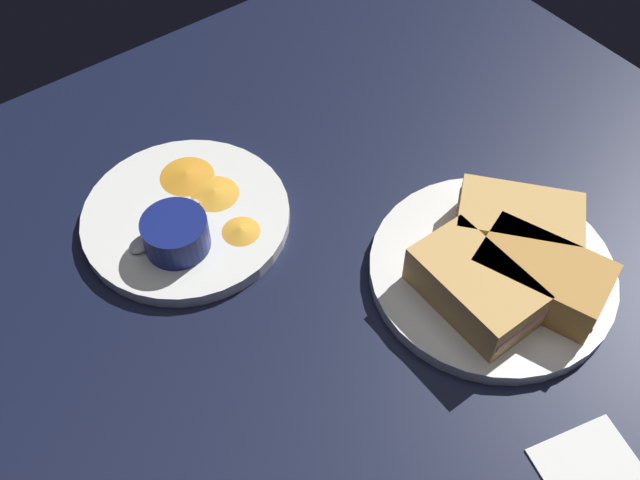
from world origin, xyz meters
TOP-DOWN VIEW (x-y plane):
  - ground_plane at (0.00, 0.00)cm, footprint 110.00×110.00cm
  - plate_sandwich_main at (-3.56, -13.48)cm, footprint 26.31×26.31cm
  - sandwich_half_near at (-5.12, -8.73)cm, footprint 13.29×7.65cm
  - sandwich_half_far at (-8.30, -15.04)cm, footprint 14.86×11.63cm
  - sandwich_half_extra at (-1.99, -18.22)cm, footprint 14.83×14.21cm
  - ramekin_dark_sauce at (-2.61, -19.32)cm, footprint 7.68×7.68cm
  - spoon_by_dark_ramekin at (-4.17, -13.63)cm, footprint 4.06×9.89cm
  - plate_chips_companion at (22.81, 8.85)cm, footprint 23.58×23.58cm
  - ramekin_light_gravy at (19.28, 11.79)cm, footprint 7.18×7.18cm
  - spoon_by_gravy_ramekin at (21.76, 13.71)cm, footprint 3.56×9.94cm
  - plantain_chip_scatter at (23.87, 5.31)cm, footprint 18.33×9.50cm

SIDE VIEW (x-z plane):
  - ground_plane at x=0.00cm, z-range -3.00..0.00cm
  - plate_sandwich_main at x=-3.56cm, z-range 0.00..1.60cm
  - plate_chips_companion at x=22.81cm, z-range 0.00..1.60cm
  - plantain_chip_scatter at x=23.87cm, z-range 1.60..2.20cm
  - spoon_by_dark_ramekin at x=-4.17cm, z-range 1.56..2.36cm
  - spoon_by_gravy_ramekin at x=21.76cm, z-range 1.56..2.36cm
  - ramekin_dark_sauce at x=-2.61cm, z-range 1.74..5.53cm
  - ramekin_light_gravy at x=19.28cm, z-range 1.74..5.60cm
  - sandwich_half_near at x=-5.12cm, z-range 1.60..6.40cm
  - sandwich_half_far at x=-8.30cm, z-range 1.60..6.40cm
  - sandwich_half_extra at x=-1.99cm, z-range 1.60..6.40cm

